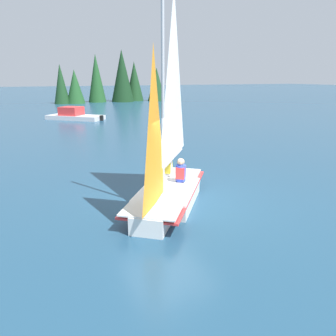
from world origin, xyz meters
TOP-DOWN VIEW (x-y plane):
  - ground_plane at (0.00, 0.00)m, footprint 260.00×260.00m
  - sailboat_main at (-0.03, -0.04)m, footprint 3.79×4.29m
  - sailor_helm at (-0.61, -0.42)m, footprint 0.42×0.43m
  - sailor_crew at (-0.49, -1.13)m, footprint 0.42×0.43m
  - motorboat_distant at (-0.58, -20.81)m, footprint 4.78×4.58m
  - treeline_shore at (-10.22, -39.43)m, footprint 18.59×4.78m

SIDE VIEW (x-z plane):
  - ground_plane at x=0.00m, z-range 0.00..0.00m
  - motorboat_distant at x=-0.58m, z-range -0.16..0.90m
  - sailor_helm at x=-0.61m, z-range 0.04..1.20m
  - sailor_crew at x=-0.49m, z-range 0.05..1.21m
  - sailboat_main at x=-0.03m, z-range -2.08..3.89m
  - treeline_shore at x=-10.22m, z-range -0.67..6.63m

